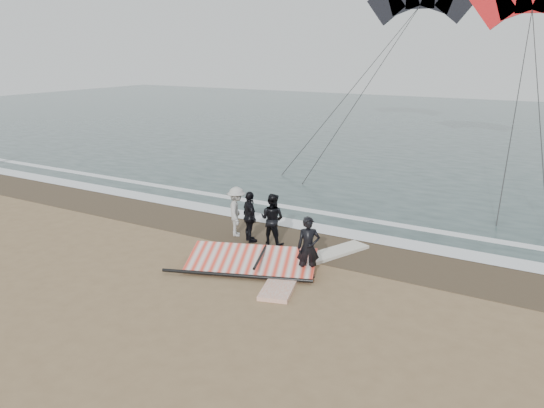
{
  "coord_description": "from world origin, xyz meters",
  "views": [
    {
      "loc": [
        6.24,
        -9.78,
        5.93
      ],
      "look_at": [
        -1.18,
        3.0,
        1.6
      ],
      "focal_mm": 35.0,
      "sensor_mm": 36.0,
      "label": 1
    }
  ],
  "objects": [
    {
      "name": "wet_sand",
      "position": [
        0.0,
        4.5,
        0.01
      ],
      "size": [
        120.0,
        2.8,
        0.01
      ],
      "primitive_type": "cube",
      "color": "#4C3D2B",
      "rests_on": "ground"
    },
    {
      "name": "sail_rig",
      "position": [
        -1.22,
        1.95,
        0.19
      ],
      "size": [
        3.92,
        2.83,
        0.49
      ],
      "color": "black",
      "rests_on": "ground"
    },
    {
      "name": "foam_far",
      "position": [
        0.0,
        7.6,
        0.03
      ],
      "size": [
        120.0,
        0.45,
        0.01
      ],
      "primitive_type": "cube",
      "color": "white",
      "rests_on": "sea"
    },
    {
      "name": "man_main",
      "position": [
        0.43,
        2.16,
        0.84
      ],
      "size": [
        0.73,
        0.65,
        1.68
      ],
      "primitive_type": "imported",
      "rotation": [
        0.0,
        0.0,
        0.52
      ],
      "color": "black",
      "rests_on": "ground"
    },
    {
      "name": "trio_cluster",
      "position": [
        -2.44,
        3.84,
        0.83
      ],
      "size": [
        2.35,
        1.37,
        1.66
      ],
      "color": "black",
      "rests_on": "ground"
    },
    {
      "name": "kite_red",
      "position": [
        3.43,
        20.35,
        8.09
      ],
      "size": [
        6.68,
        5.72,
        13.65
      ],
      "color": "red",
      "rests_on": "ground"
    },
    {
      "name": "sea",
      "position": [
        0.0,
        33.0,
        0.01
      ],
      "size": [
        120.0,
        54.0,
        0.02
      ],
      "primitive_type": "cube",
      "color": "#233838",
      "rests_on": "ground"
    },
    {
      "name": "foam_near",
      "position": [
        0.0,
        5.9,
        0.03
      ],
      "size": [
        120.0,
        0.9,
        0.01
      ],
      "primitive_type": "cube",
      "color": "white",
      "rests_on": "sea"
    },
    {
      "name": "ground",
      "position": [
        0.0,
        0.0,
        0.0
      ],
      "size": [
        120.0,
        120.0,
        0.0
      ],
      "primitive_type": "plane",
      "color": "#8C704C",
      "rests_on": "ground"
    },
    {
      "name": "board_cream",
      "position": [
        0.37,
        3.97,
        0.05
      ],
      "size": [
        1.54,
        2.51,
        0.1
      ],
      "primitive_type": "cube",
      "rotation": [
        0.0,
        0.0,
        -0.39
      ],
      "color": "beige",
      "rests_on": "ground"
    },
    {
      "name": "kite_dark",
      "position": [
        -3.87,
        26.72,
        8.81
      ],
      "size": [
        8.24,
        8.0,
        17.95
      ],
      "color": "black",
      "rests_on": "ground"
    },
    {
      "name": "board_white",
      "position": [
        -0.02,
        1.63,
        0.05
      ],
      "size": [
        1.49,
        2.82,
        0.11
      ],
      "primitive_type": "cube",
      "rotation": [
        0.0,
        0.0,
        0.28
      ],
      "color": "white",
      "rests_on": "ground"
    }
  ]
}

